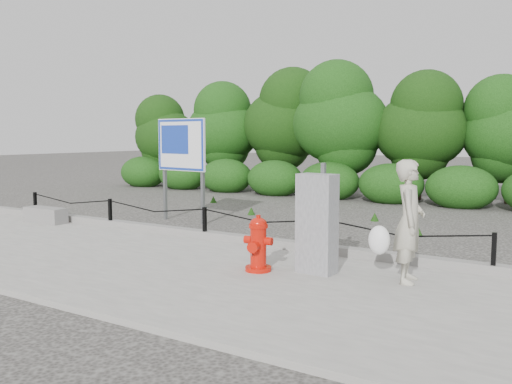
{
  "coord_description": "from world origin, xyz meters",
  "views": [
    {
      "loc": [
        6.1,
        -7.95,
        2.01
      ],
      "look_at": [
        1.01,
        0.2,
        1.0
      ],
      "focal_mm": 38.0,
      "sensor_mm": 36.0,
      "label": 1
    }
  ],
  "objects": [
    {
      "name": "advertising_sign",
      "position": [
        -1.96,
        1.7,
        1.68
      ],
      "size": [
        1.49,
        0.28,
        2.39
      ],
      "rotation": [
        0.0,
        0.0,
        -0.12
      ],
      "color": "slate",
      "rests_on": "ground"
    },
    {
      "name": "treeline",
      "position": [
        0.6,
        8.94,
        2.45
      ],
      "size": [
        20.08,
        3.6,
        4.45
      ],
      "color": "black",
      "rests_on": "ground"
    },
    {
      "name": "fire_hydrant",
      "position": [
        2.11,
        -1.51,
        0.46
      ],
      "size": [
        0.43,
        0.46,
        0.81
      ],
      "rotation": [
        0.0,
        0.0,
        0.16
      ],
      "color": "red",
      "rests_on": "sidewalk"
    },
    {
      "name": "concrete_block",
      "position": [
        -4.15,
        -0.36,
        0.25
      ],
      "size": [
        1.06,
        0.39,
        0.34
      ],
      "primitive_type": "cube",
      "rotation": [
        0.0,
        0.0,
        0.02
      ],
      "color": "slate",
      "rests_on": "sidewalk"
    },
    {
      "name": "ground",
      "position": [
        0.0,
        0.0,
        0.0
      ],
      "size": [
        90.0,
        90.0,
        0.0
      ],
      "primitive_type": "plane",
      "color": "#2D2B28",
      "rests_on": "ground"
    },
    {
      "name": "utility_cabinet",
      "position": [
        2.86,
        -1.15,
        0.78
      ],
      "size": [
        0.55,
        0.4,
        1.54
      ],
      "rotation": [
        0.0,
        0.0,
        -0.07
      ],
      "color": "#9B9A9D",
      "rests_on": "sidewalk"
    },
    {
      "name": "pedestrian",
      "position": [
        4.08,
        -0.97,
        0.87
      ],
      "size": [
        0.75,
        0.66,
        1.62
      ],
      "rotation": [
        0.0,
        0.0,
        1.78
      ],
      "color": "#AEAA95",
      "rests_on": "sidewalk"
    },
    {
      "name": "curb",
      "position": [
        0.0,
        0.05,
        0.15
      ],
      "size": [
        14.0,
        0.22,
        0.14
      ],
      "primitive_type": "cube",
      "color": "slate",
      "rests_on": "sidewalk"
    },
    {
      "name": "sidewalk",
      "position": [
        0.0,
        -2.0,
        0.04
      ],
      "size": [
        14.0,
        4.0,
        0.08
      ],
      "primitive_type": "cube",
      "color": "gray",
      "rests_on": "ground"
    },
    {
      "name": "chain_barrier",
      "position": [
        0.0,
        0.0,
        0.46
      ],
      "size": [
        10.06,
        0.06,
        0.6
      ],
      "color": "black",
      "rests_on": "sidewalk"
    }
  ]
}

